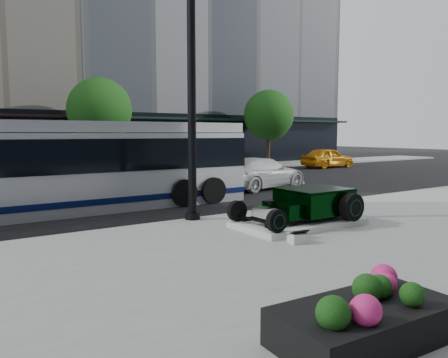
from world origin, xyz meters
TOP-DOWN VIEW (x-y plane):
  - ground at (0.00, 0.00)m, footprint 120.00×120.00m
  - sidewalk_far at (0.00, 14.00)m, footprint 70.00×4.00m
  - street_trees at (1.15, 13.07)m, footprint 29.80×3.80m
  - display_plinth at (0.47, -4.52)m, footprint 3.40×1.80m
  - hot_rod at (0.80, -4.52)m, footprint 3.22×2.00m
  - info_plaque at (-0.84, -5.86)m, footprint 0.45×0.37m
  - lamppost at (-1.43, -2.20)m, footprint 0.43×0.43m
  - flower_planter at (-3.40, -9.68)m, footprint 2.28×1.24m
  - transit_bus at (-3.64, 1.73)m, footprint 12.12×2.88m
  - white_sedan at (5.13, 2.88)m, footprint 5.23×2.86m
  - yellow_taxi at (17.00, 9.75)m, footprint 4.35×1.77m

SIDE VIEW (x-z plane):
  - ground at x=0.00m, z-range 0.00..0.00m
  - sidewalk_far at x=0.00m, z-range 0.00..0.12m
  - display_plinth at x=0.47m, z-range 0.12..0.27m
  - info_plaque at x=-0.84m, z-range 0.09..0.40m
  - flower_planter at x=-3.40m, z-range 0.02..0.74m
  - hot_rod at x=0.80m, z-range 0.29..1.10m
  - white_sedan at x=5.13m, z-range 0.00..1.44m
  - yellow_taxi at x=17.00m, z-range 0.00..1.48m
  - transit_bus at x=-3.64m, z-range 0.02..2.95m
  - lamppost at x=-1.43m, z-range -0.17..7.62m
  - street_trees at x=1.15m, z-range 0.92..6.62m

